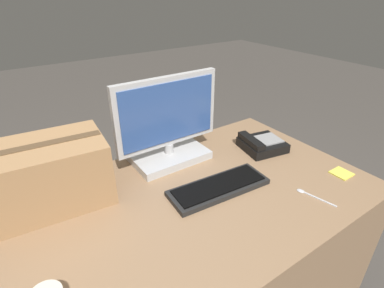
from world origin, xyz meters
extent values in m
cube|color=#8C6B4C|center=(0.00, 0.00, 0.37)|extent=(1.80, 0.90, 0.74)
cube|color=#B7B7B7|center=(0.22, 0.31, 0.76)|extent=(0.36, 0.23, 0.04)
cylinder|color=#B2B2B2|center=(0.22, 0.31, 0.80)|extent=(0.04, 0.04, 0.05)
cube|color=#B2B2B2|center=(0.22, 0.31, 0.99)|extent=(0.51, 0.03, 0.33)
cube|color=#2D4C8C|center=(0.22, 0.29, 0.99)|extent=(0.47, 0.01, 0.28)
cube|color=black|center=(0.26, -0.02, 0.75)|extent=(0.44, 0.19, 0.02)
cube|color=black|center=(0.26, -0.02, 0.76)|extent=(0.40, 0.15, 0.01)
cube|color=black|center=(0.67, 0.12, 0.76)|extent=(0.23, 0.22, 0.05)
cube|color=black|center=(0.59, 0.13, 0.80)|extent=(0.08, 0.19, 0.03)
cube|color=gray|center=(0.70, 0.11, 0.79)|extent=(0.13, 0.13, 0.01)
cube|color=silver|center=(0.55, -0.30, 0.74)|extent=(0.04, 0.13, 0.00)
ellipsoid|color=silver|center=(0.53, -0.23, 0.74)|extent=(0.03, 0.04, 0.00)
cube|color=#9E754C|center=(-0.32, 0.29, 0.86)|extent=(0.45, 0.32, 0.25)
cube|color=brown|center=(-0.32, 0.29, 0.99)|extent=(0.42, 0.08, 0.00)
cube|color=#E5DB4C|center=(0.79, -0.25, 0.74)|extent=(0.08, 0.08, 0.01)
camera|label=1|loc=(-0.40, -0.79, 1.50)|focal=28.00mm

